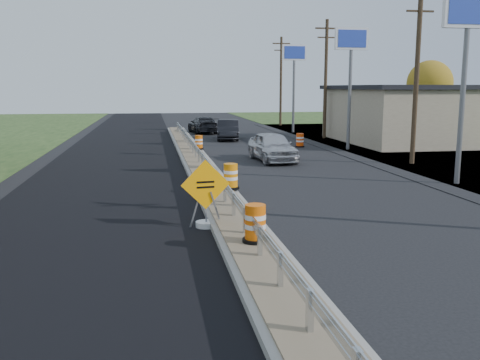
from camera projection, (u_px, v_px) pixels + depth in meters
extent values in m
plane|color=black|center=(225.00, 208.00, 18.39)|extent=(140.00, 140.00, 0.00)
cube|color=black|center=(113.00, 168.00, 27.39)|extent=(7.20, 120.00, 0.01)
cube|color=gray|center=(202.00, 171.00, 26.15)|extent=(1.60, 55.00, 0.18)
cube|color=brown|center=(202.00, 168.00, 26.13)|extent=(1.25, 55.00, 0.05)
cube|color=silver|center=(310.00, 310.00, 8.57)|extent=(0.10, 0.15, 0.70)
cube|color=silver|center=(280.00, 269.00, 10.52)|extent=(0.10, 0.15, 0.70)
cube|color=silver|center=(260.00, 241.00, 12.46)|extent=(0.10, 0.15, 0.70)
cube|color=silver|center=(245.00, 220.00, 14.40)|extent=(0.10, 0.15, 0.70)
cube|color=silver|center=(234.00, 204.00, 16.35)|extent=(0.10, 0.15, 0.70)
cube|color=silver|center=(225.00, 192.00, 18.29)|extent=(0.10, 0.15, 0.70)
cube|color=silver|center=(217.00, 182.00, 20.23)|extent=(0.10, 0.15, 0.70)
cube|color=silver|center=(212.00, 173.00, 22.18)|extent=(0.10, 0.15, 0.70)
cube|color=silver|center=(207.00, 167.00, 24.12)|extent=(0.10, 0.15, 0.70)
cube|color=silver|center=(202.00, 161.00, 26.06)|extent=(0.10, 0.15, 0.70)
cube|color=silver|center=(199.00, 156.00, 28.01)|extent=(0.10, 0.15, 0.70)
cube|color=silver|center=(195.00, 151.00, 29.95)|extent=(0.10, 0.15, 0.70)
cube|color=silver|center=(193.00, 147.00, 31.90)|extent=(0.10, 0.15, 0.70)
cube|color=silver|center=(190.00, 144.00, 33.84)|extent=(0.10, 0.15, 0.70)
cube|color=silver|center=(188.00, 141.00, 35.78)|extent=(0.10, 0.15, 0.70)
cube|color=silver|center=(186.00, 138.00, 37.73)|extent=(0.10, 0.15, 0.70)
cube|color=silver|center=(184.00, 136.00, 39.67)|extent=(0.10, 0.15, 0.70)
cube|color=silver|center=(183.00, 133.00, 41.61)|extent=(0.10, 0.15, 0.70)
cube|color=silver|center=(181.00, 131.00, 43.56)|extent=(0.10, 0.15, 0.70)
cube|color=silver|center=(180.00, 129.00, 45.50)|extent=(0.10, 0.15, 0.70)
cube|color=silver|center=(179.00, 128.00, 47.44)|extent=(0.10, 0.15, 0.70)
cube|color=silver|center=(177.00, 126.00, 49.39)|extent=(0.10, 0.15, 0.70)
cube|color=silver|center=(200.00, 154.00, 27.00)|extent=(0.04, 46.00, 0.34)
cube|color=silver|center=(200.00, 156.00, 27.02)|extent=(0.06, 46.00, 0.03)
cube|color=silver|center=(200.00, 152.00, 26.99)|extent=(0.06, 46.00, 0.03)
cube|color=tan|center=(460.00, 115.00, 40.89)|extent=(18.00, 12.00, 4.00)
cube|color=black|center=(462.00, 87.00, 40.53)|extent=(18.50, 12.50, 0.30)
cube|color=black|center=(349.00, 122.00, 39.51)|extent=(0.08, 7.20, 2.20)
cylinder|color=slate|center=(462.00, 104.00, 22.43)|extent=(0.22, 0.22, 6.80)
cube|color=white|center=(469.00, 10.00, 21.78)|extent=(2.20, 0.25, 1.40)
cube|color=#263FB2|center=(469.00, 10.00, 21.78)|extent=(1.90, 0.30, 1.10)
cylinder|color=slate|center=(349.00, 98.00, 35.06)|extent=(0.22, 0.22, 6.80)
cube|color=white|center=(352.00, 39.00, 34.41)|extent=(2.20, 0.25, 1.40)
cube|color=#263FB2|center=(352.00, 39.00, 34.41)|extent=(1.90, 0.30, 1.10)
cylinder|color=slate|center=(294.00, 95.00, 48.67)|extent=(0.22, 0.22, 6.80)
cube|color=white|center=(294.00, 53.00, 48.02)|extent=(2.20, 0.25, 1.40)
cube|color=#263FB2|center=(294.00, 53.00, 48.02)|extent=(1.90, 0.30, 1.10)
cylinder|color=#473523|center=(417.00, 76.00, 28.20)|extent=(0.26, 0.26, 9.40)
cube|color=#473523|center=(420.00, 11.00, 27.63)|extent=(1.50, 0.10, 0.10)
cylinder|color=#473523|center=(326.00, 80.00, 42.77)|extent=(0.26, 0.26, 9.40)
cube|color=#473523|center=(327.00, 28.00, 42.09)|extent=(1.90, 0.12, 0.12)
cube|color=#473523|center=(327.00, 37.00, 42.21)|extent=(1.50, 0.10, 0.10)
cylinder|color=#473523|center=(281.00, 82.00, 57.35)|extent=(0.26, 0.26, 9.40)
cube|color=#473523|center=(281.00, 44.00, 56.67)|extent=(1.90, 0.12, 0.12)
cube|color=#473523|center=(281.00, 50.00, 56.79)|extent=(1.50, 0.10, 0.10)
cylinder|color=#473523|center=(428.00, 112.00, 55.39)|extent=(0.36, 0.36, 3.08)
sphere|color=#B49126|center=(430.00, 83.00, 54.87)|extent=(4.62, 4.62, 4.62)
cylinder|color=white|center=(206.00, 224.00, 15.88)|extent=(0.61, 0.61, 0.18)
cube|color=slate|center=(195.00, 210.00, 15.75)|extent=(0.37, 0.09, 1.06)
cube|color=slate|center=(216.00, 209.00, 15.85)|extent=(0.37, 0.09, 1.06)
cube|color=slate|center=(206.00, 209.00, 15.85)|extent=(0.08, 0.27, 1.08)
cube|color=orange|center=(205.00, 185.00, 15.67)|extent=(1.47, 0.22, 1.47)
cube|color=black|center=(206.00, 182.00, 15.63)|extent=(0.52, 0.08, 0.05)
cube|color=black|center=(206.00, 187.00, 15.66)|extent=(0.52, 0.08, 0.05)
cylinder|color=black|center=(255.00, 240.00, 13.59)|extent=(0.66, 0.66, 0.09)
cylinder|color=orange|center=(255.00, 223.00, 13.51)|extent=(0.53, 0.53, 0.92)
cylinder|color=white|center=(255.00, 217.00, 13.48)|extent=(0.54, 0.54, 0.12)
cylinder|color=white|center=(255.00, 226.00, 13.52)|extent=(0.54, 0.54, 0.12)
cylinder|color=black|center=(231.00, 188.00, 20.67)|extent=(0.67, 0.67, 0.09)
cylinder|color=orange|center=(231.00, 176.00, 20.59)|extent=(0.54, 0.54, 0.94)
cylinder|color=white|center=(231.00, 172.00, 20.56)|extent=(0.55, 0.55, 0.12)
cylinder|color=white|center=(231.00, 178.00, 20.60)|extent=(0.55, 0.55, 0.12)
cylinder|color=black|center=(199.00, 148.00, 34.01)|extent=(0.60, 0.60, 0.08)
cylinder|color=#E35E09|center=(199.00, 142.00, 33.93)|extent=(0.48, 0.48, 0.83)
cylinder|color=white|center=(199.00, 140.00, 33.91)|extent=(0.49, 0.49, 0.11)
cylinder|color=white|center=(199.00, 143.00, 33.95)|extent=(0.49, 0.49, 0.11)
cylinder|color=black|center=(300.00, 146.00, 37.30)|extent=(0.65, 0.65, 0.09)
cylinder|color=#F4460A|center=(300.00, 140.00, 37.22)|extent=(0.52, 0.52, 0.91)
cylinder|color=white|center=(300.00, 138.00, 37.19)|extent=(0.54, 0.54, 0.12)
cylinder|color=white|center=(300.00, 141.00, 37.23)|extent=(0.54, 0.54, 0.12)
imported|color=silver|center=(272.00, 147.00, 30.07)|extent=(2.29, 4.95, 1.64)
imported|color=black|center=(228.00, 130.00, 42.42)|extent=(2.29, 4.91, 1.56)
imported|color=black|center=(203.00, 125.00, 48.57)|extent=(2.65, 5.35, 1.49)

